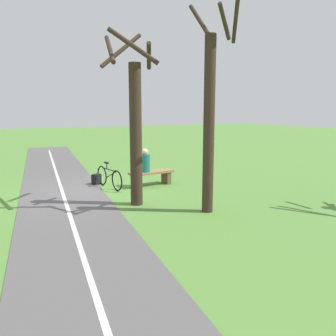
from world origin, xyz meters
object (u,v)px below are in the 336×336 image
(bench, at_px, (152,176))
(tree_by_path, at_px, (210,118))
(person_seated, at_px, (145,162))
(backpack, at_px, (96,179))
(bicycle, at_px, (109,177))
(tree_far_left, at_px, (134,124))

(bench, bearing_deg, tree_by_path, 84.41)
(bench, distance_m, person_seated, 0.58)
(bench, bearing_deg, backpack, -37.54)
(backpack, bearing_deg, bicycle, 109.23)
(tree_far_left, bearing_deg, bicycle, -89.74)
(bench, xyz_separation_m, person_seated, (0.25, 0.02, 0.52))
(backpack, xyz_separation_m, tree_far_left, (-0.26, 3.04, 2.07))
(bench, relative_size, backpack, 4.42)
(backpack, bearing_deg, person_seated, 143.02)
(person_seated, xyz_separation_m, backpack, (1.42, -1.07, -0.68))
(bicycle, bearing_deg, person_seated, 63.79)
(bench, xyz_separation_m, backpack, (1.68, -1.04, -0.16))
(bench, height_order, tree_far_left, tree_far_left)
(bench, relative_size, tree_by_path, 0.32)
(bicycle, height_order, backpack, bicycle)
(bicycle, bearing_deg, backpack, -169.97)
(bench, bearing_deg, tree_far_left, 49.03)
(tree_by_path, height_order, tree_far_left, tree_by_path)
(backpack, distance_m, tree_by_path, 5.34)
(bicycle, xyz_separation_m, backpack, (0.25, -0.71, -0.18))
(bicycle, bearing_deg, tree_far_left, -8.94)
(tree_by_path, bearing_deg, tree_far_left, -46.84)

